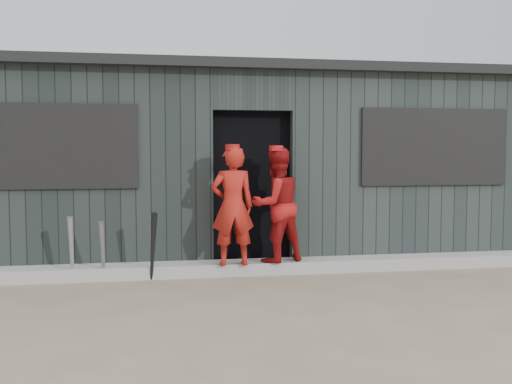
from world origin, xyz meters
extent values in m
plane|color=#766751|center=(0.00, 0.00, 0.00)|extent=(80.00, 80.00, 0.00)
cube|color=#989893|center=(0.00, 1.82, 0.07)|extent=(8.00, 0.36, 0.15)
cone|color=gray|center=(-2.14, 1.66, 0.38)|extent=(0.07, 0.21, 0.77)
cone|color=slate|center=(-1.80, 1.65, 0.36)|extent=(0.07, 0.25, 0.71)
cone|color=black|center=(-1.24, 1.59, 0.40)|extent=(0.14, 0.22, 0.80)
imported|color=#A51C14|center=(-0.31, 1.63, 0.85)|extent=(0.52, 0.36, 1.40)
imported|color=maroon|center=(0.24, 1.76, 0.84)|extent=(0.81, 0.73, 1.39)
imported|color=#ABABAB|center=(0.64, 2.41, 0.58)|extent=(0.65, 0.52, 1.16)
cube|color=black|center=(0.00, 3.50, 1.20)|extent=(7.60, 2.70, 2.20)
cube|color=#242B2A|center=(-2.25, 2.10, 1.25)|extent=(3.50, 0.20, 2.50)
cube|color=#2C3532|center=(2.25, 2.10, 1.25)|extent=(3.50, 0.20, 2.50)
cube|color=#282F2D|center=(0.00, 2.10, 2.25)|extent=(1.00, 0.20, 0.50)
cube|color=#262D2B|center=(3.90, 3.50, 1.25)|extent=(0.20, 3.00, 2.50)
cube|color=#262D2C|center=(0.00, 4.90, 1.25)|extent=(8.00, 0.20, 2.50)
cube|color=black|center=(0.00, 3.50, 2.56)|extent=(8.30, 3.30, 0.12)
cube|color=black|center=(-2.40, 1.98, 1.55)|extent=(2.00, 0.04, 1.00)
cube|color=black|center=(2.40, 1.98, 1.55)|extent=(2.00, 0.04, 1.00)
cube|color=black|center=(-0.10, 2.54, 1.35)|extent=(0.23, 0.23, 0.89)
cube|color=black|center=(0.06, 2.52, 1.30)|extent=(0.21, 0.17, 0.86)
camera|label=1|loc=(-1.14, -4.99, 1.48)|focal=40.00mm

